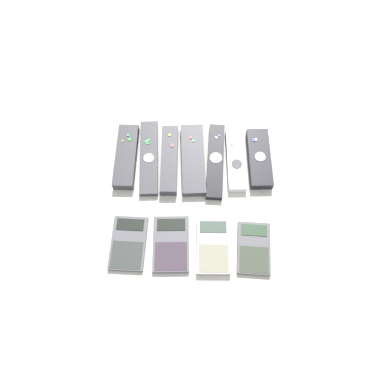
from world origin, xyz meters
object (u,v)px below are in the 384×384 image
Objects in this scene: remote_0 at (126,156)px; calculator_1 at (171,244)px; remote_4 at (216,161)px; calculator_2 at (213,246)px; calculator_0 at (128,243)px; remote_5 at (236,160)px; remote_2 at (169,160)px; remote_1 at (149,157)px; remote_6 at (259,158)px; calculator_3 at (254,248)px; remote_3 at (193,159)px.

calculator_1 is (0.13, -0.23, -0.01)m from remote_0.
remote_4 is 1.60× the size of calculator_2.
calculator_1 is 1.04× the size of calculator_2.
remote_0 is 1.34× the size of calculator_0.
remote_5 is 1.33× the size of calculator_0.
remote_2 reaches higher than remote_4.
remote_2 is 0.12m from remote_4.
remote_5 is at bearing 0.22° from remote_0.
remote_2 reaches higher than remote_5.
remote_1 is 0.23m from remote_5.
remote_2 is at bearing -179.92° from remote_5.
remote_1 is 0.29m from remote_6.
remote_5 is at bearing 101.47° from calculator_3.
calculator_0 is at bearing 178.09° from calculator_2.
remote_2 is 0.31m from calculator_3.
calculator_0 is at bearing -126.49° from remote_3.
calculator_2 reaches higher than calculator_1.
calculator_3 is (0.30, -0.00, 0.00)m from calculator_0.
remote_0 is at bearing 175.39° from remote_2.
remote_0 is 1.01× the size of remote_5.
remote_3 is 0.06m from remote_4.
remote_2 is at bearing 135.14° from calculator_3.
calculator_0 is (-0.21, -0.23, -0.00)m from remote_4.
remote_0 is 1.34× the size of calculator_2.
remote_2 is 0.06m from remote_3.
remote_1 is at bearing 83.45° from calculator_0.
calculator_2 is (-0.00, -0.23, -0.00)m from remote_4.
remote_5 is at bearing -4.09° from remote_1.
remote_4 is 1.28× the size of remote_6.
remote_1 is at bearing 178.06° from remote_6.
remote_2 is at bearing -12.17° from remote_1.
calculator_2 is at bearing -80.27° from remote_3.
remote_1 is at bearing 104.39° from calculator_1.
remote_4 is at bearing 87.68° from calculator_2.
remote_4 is 0.25m from calculator_1.
remote_4 is at bearing -0.33° from remote_2.
remote_5 reaches higher than remote_4.
remote_0 is 0.11m from remote_2.
remote_3 is at bearing 179.04° from remote_5.
remote_0 is 0.40m from calculator_3.
calculator_2 is at bearing -106.08° from remote_5.
calculator_3 is (0.20, -0.00, -0.00)m from calculator_1.
remote_2 is at bearing -3.14° from remote_0.
remote_0 is 1.39× the size of calculator_3.
remote_1 is 1.62× the size of calculator_2.
remote_2 is (0.05, -0.01, 0.00)m from remote_1.
calculator_3 is at bearing -97.80° from remote_6.
calculator_1 is 1.08× the size of calculator_3.
calculator_0 is (-0.03, -0.23, -0.00)m from remote_1.
calculator_0 is 0.10m from calculator_1.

